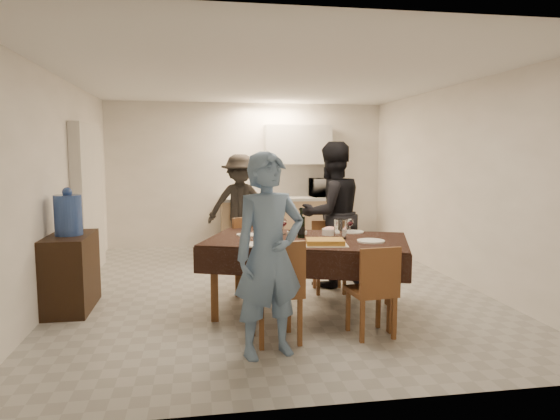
{
  "coord_description": "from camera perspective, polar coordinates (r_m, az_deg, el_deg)",
  "views": [
    {
      "loc": [
        -0.9,
        -6.11,
        1.7
      ],
      "look_at": [
        0.06,
        -0.3,
        1.03
      ],
      "focal_mm": 32.0,
      "sensor_mm": 36.0,
      "label": 1
    }
  ],
  "objects": [
    {
      "name": "chair_far_right",
      "position": [
        6.07,
        5.87,
        -4.65
      ],
      "size": [
        0.42,
        0.42,
        0.47
      ],
      "rotation": [
        0.0,
        0.0,
        3.05
      ],
      "color": "brown",
      "rests_on": "floor"
    },
    {
      "name": "savoury_tart",
      "position": [
        4.93,
        5.17,
        -3.65
      ],
      "size": [
        0.48,
        0.39,
        0.05
      ],
      "primitive_type": "cube",
      "rotation": [
        0.0,
        0.0,
        -0.16
      ],
      "color": "gold",
      "rests_on": "dining_table"
    },
    {
      "name": "chair_far_left",
      "position": [
        5.89,
        -2.62,
        -4.57
      ],
      "size": [
        0.56,
        0.58,
        0.5
      ],
      "rotation": [
        0.0,
        0.0,
        3.6
      ],
      "color": "brown",
      "rests_on": "floor"
    },
    {
      "name": "wall_left",
      "position": [
        6.33,
        -24.02,
        2.34
      ],
      "size": [
        0.02,
        6.0,
        2.6
      ],
      "primitive_type": "cube",
      "color": "white",
      "rests_on": "floor"
    },
    {
      "name": "microwave",
      "position": [
        9.11,
        5.41,
        2.58
      ],
      "size": [
        0.6,
        0.41,
        0.33
      ],
      "primitive_type": "imported",
      "rotation": [
        0.0,
        0.0,
        3.14
      ],
      "color": "silver",
      "rests_on": "kitchen_worktop"
    },
    {
      "name": "wine_glass_c",
      "position": [
        5.52,
        0.38,
        -1.87
      ],
      "size": [
        0.08,
        0.08,
        0.18
      ],
      "primitive_type": null,
      "color": "white",
      "rests_on": "dining_table"
    },
    {
      "name": "person_kitchen",
      "position": [
        8.41,
        -4.55,
        0.64
      ],
      "size": [
        1.08,
        0.62,
        1.68
      ],
      "primitive_type": "imported",
      "color": "black",
      "rests_on": "floor"
    },
    {
      "name": "ceiling",
      "position": [
        6.24,
        -1.03,
        14.82
      ],
      "size": [
        5.0,
        6.0,
        0.02
      ],
      "primitive_type": "cube",
      "color": "white",
      "rests_on": "wall_back"
    },
    {
      "name": "wine_glass_b",
      "position": [
        5.64,
        8.0,
        -1.8
      ],
      "size": [
        0.08,
        0.08,
        0.17
      ],
      "primitive_type": null,
      "color": "white",
      "rests_on": "dining_table"
    },
    {
      "name": "dining_table",
      "position": [
        5.28,
        3.08,
        -3.66
      ],
      "size": [
        2.34,
        1.83,
        0.8
      ],
      "rotation": [
        0.0,
        0.0,
        -0.35
      ],
      "color": "black",
      "rests_on": "floor"
    },
    {
      "name": "wall_right",
      "position": [
        7.0,
        19.71,
        2.88
      ],
      "size": [
        0.02,
        6.0,
        2.6
      ],
      "primitive_type": "cube",
      "color": "white",
      "rests_on": "floor"
    },
    {
      "name": "plate_far_right",
      "position": [
        5.72,
        8.32,
        -2.49
      ],
      "size": [
        0.25,
        0.25,
        0.01
      ],
      "primitive_type": "cylinder",
      "color": "white",
      "rests_on": "dining_table"
    },
    {
      "name": "wine_glass_a",
      "position": [
        4.93,
        -2.55,
        -2.76
      ],
      "size": [
        0.09,
        0.09,
        0.2
      ],
      "primitive_type": null,
      "color": "white",
      "rests_on": "dining_table"
    },
    {
      "name": "plate_far_left",
      "position": [
        5.48,
        -3.75,
        -2.83
      ],
      "size": [
        0.24,
        0.24,
        0.01
      ],
      "primitive_type": "cylinder",
      "color": "white",
      "rests_on": "dining_table"
    },
    {
      "name": "kitchen_base_cabinet",
      "position": [
        9.01,
        0.31,
        -1.57
      ],
      "size": [
        2.2,
        0.6,
        0.86
      ],
      "primitive_type": "cube",
      "color": "tan",
      "rests_on": "floor"
    },
    {
      "name": "person_near",
      "position": [
        4.15,
        -1.24,
        -5.18
      ],
      "size": [
        0.72,
        0.57,
        1.71
      ],
      "primitive_type": "imported",
      "rotation": [
        0.0,
        0.0,
        0.29
      ],
      "color": "#6181A8",
      "rests_on": "floor"
    },
    {
      "name": "chair_near_right",
      "position": [
        4.68,
        10.73,
        -8.1
      ],
      "size": [
        0.43,
        0.43,
        0.47
      ],
      "rotation": [
        0.0,
        0.0,
        0.11
      ],
      "color": "brown",
      "rests_on": "floor"
    },
    {
      "name": "wine_bottle",
      "position": [
        5.29,
        2.44,
        -1.45
      ],
      "size": [
        0.08,
        0.08,
        0.32
      ],
      "primitive_type": null,
      "color": "black",
      "rests_on": "dining_table"
    },
    {
      "name": "stub_partition",
      "position": [
        7.5,
        -21.04,
        1.12
      ],
      "size": [
        0.15,
        1.4,
        2.1
      ],
      "primitive_type": "cube",
      "color": "silver",
      "rests_on": "floor"
    },
    {
      "name": "water_jug",
      "position": [
        5.81,
        -23.05,
        -0.54
      ],
      "size": [
        0.29,
        0.29,
        0.43
      ],
      "primitive_type": "cylinder",
      "color": "#3758A9",
      "rests_on": "console"
    },
    {
      "name": "upper_cabinet",
      "position": [
        9.11,
        2.04,
        7.47
      ],
      "size": [
        1.2,
        0.34,
        0.7
      ],
      "primitive_type": "cube",
      "color": "silver",
      "rests_on": "wall_back"
    },
    {
      "name": "mushroom_dish",
      "position": [
        5.53,
        1.95,
        -2.61
      ],
      "size": [
        0.21,
        0.21,
        0.04
      ],
      "primitive_type": "cylinder",
      "color": "white",
      "rests_on": "dining_table"
    },
    {
      "name": "salad_bowl",
      "position": [
        5.51,
        5.73,
        -2.5
      ],
      "size": [
        0.18,
        0.18,
        0.07
      ],
      "primitive_type": "cylinder",
      "color": "white",
      "rests_on": "dining_table"
    },
    {
      "name": "wall_front",
      "position": [
        3.26,
        6.67,
        -0.56
      ],
      "size": [
        5.0,
        0.02,
        2.6
      ],
      "primitive_type": "cube",
      "color": "white",
      "rests_on": "floor"
    },
    {
      "name": "wall_back",
      "position": [
        9.16,
        -3.73,
        4.02
      ],
      "size": [
        5.0,
        0.02,
        2.6
      ],
      "primitive_type": "cube",
      "color": "white",
      "rests_on": "floor"
    },
    {
      "name": "water_pitcher",
      "position": [
        5.3,
        6.9,
        -2.15
      ],
      "size": [
        0.13,
        0.13,
        0.2
      ],
      "primitive_type": "cylinder",
      "color": "white",
      "rests_on": "dining_table"
    },
    {
      "name": "chair_near_left",
      "position": [
        4.43,
        -0.32,
        -8.12
      ],
      "size": [
        0.47,
        0.48,
        0.51
      ],
      "rotation": [
        0.0,
        0.0,
        0.11
      ],
      "color": "brown",
      "rests_on": "floor"
    },
    {
      "name": "floor",
      "position": [
        6.41,
        -0.98,
        -8.86
      ],
      "size": [
        5.0,
        6.0,
        0.02
      ],
      "primitive_type": "cube",
      "color": "#A7A7A2",
      "rests_on": "ground"
    },
    {
      "name": "plate_near_right",
      "position": [
        5.16,
        10.34,
        -3.5
      ],
      "size": [
        0.28,
        0.28,
        0.02
      ],
      "primitive_type": "cylinder",
      "color": "white",
      "rests_on": "dining_table"
    },
    {
      "name": "plate_near_left",
      "position": [
        4.89,
        -3.06,
        -3.96
      ],
      "size": [
        0.27,
        0.27,
        0.02
      ],
      "primitive_type": "cylinder",
      "color": "white",
      "rests_on": "dining_table"
    },
    {
      "name": "kitchen_worktop",
      "position": [
        8.95,
        0.31,
        1.31
      ],
      "size": [
        2.24,
        0.64,
        0.05
      ],
      "primitive_type": "cube",
      "color": "#B0B0AA",
      "rests_on": "kitchen_base_cabinet"
    },
    {
      "name": "console",
      "position": [
        5.92,
        -22.77,
        -6.57
      ],
      "size": [
        0.44,
        0.89,
        0.82
      ],
      "primitive_type": "cube",
      "color": "black",
      "rests_on": "floor"
    },
    {
      "name": "person_far",
      "position": [
        6.4,
        5.88,
        -0.49
      ],
      "size": [
        1.07,
        0.95,
        1.84
      ],
      "primitive_type": "imported",
      "rotation": [
        0.0,
        0.0,
        3.46
      ],
      "color": "black",
      "rests_on": "floor"
    }
  ]
}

